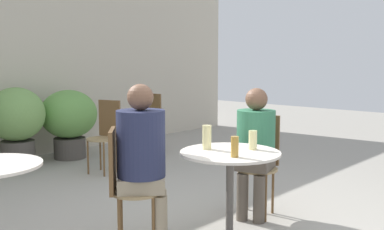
% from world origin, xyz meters
% --- Properties ---
extents(cafe_table_near, '(0.78, 0.78, 0.74)m').
position_xyz_m(cafe_table_near, '(0.04, -0.05, 0.57)').
color(cafe_table_near, '#514C47').
rests_on(cafe_table_near, ground_plane).
extents(bistro_chair_0, '(0.42, 0.41, 0.93)m').
position_xyz_m(bistro_chair_0, '(0.81, 0.20, 0.55)').
color(bistro_chair_0, '#997F56').
rests_on(bistro_chair_0, ground_plane).
extents(bistro_chair_1, '(0.44, 0.44, 0.93)m').
position_xyz_m(bistro_chair_1, '(-0.57, 0.49, 0.55)').
color(bistro_chair_1, '#997F56').
rests_on(bistro_chair_1, ground_plane).
extents(bistro_chair_2, '(0.42, 0.40, 0.93)m').
position_xyz_m(bistro_chair_2, '(0.79, 2.56, 0.55)').
color(bistro_chair_2, '#997F56').
rests_on(bistro_chair_2, ground_plane).
extents(bistro_chair_3, '(0.39, 0.39, 0.93)m').
position_xyz_m(bistro_chair_3, '(1.96, 3.02, 0.55)').
color(bistro_chair_3, '#997F56').
rests_on(bistro_chair_3, ground_plane).
extents(seated_person_0, '(0.40, 0.38, 1.19)m').
position_xyz_m(seated_person_0, '(0.67, 0.15, 0.71)').
color(seated_person_0, brown).
rests_on(seated_person_0, ground_plane).
extents(seated_person_1, '(0.47, 0.47, 1.27)m').
position_xyz_m(seated_person_1, '(-0.46, 0.39, 0.74)').
color(seated_person_1, gray).
rests_on(seated_person_1, ground_plane).
extents(beer_glass_0, '(0.07, 0.07, 0.15)m').
position_xyz_m(beer_glass_0, '(0.22, -0.13, 0.82)').
color(beer_glass_0, beige).
rests_on(beer_glass_0, cafe_table_near).
extents(beer_glass_1, '(0.07, 0.07, 0.19)m').
position_xyz_m(beer_glass_1, '(-0.01, 0.14, 0.84)').
color(beer_glass_1, beige).
rests_on(beer_glass_1, cafe_table_near).
extents(beer_glass_2, '(0.06, 0.06, 0.15)m').
position_xyz_m(beer_glass_2, '(-0.10, -0.20, 0.82)').
color(beer_glass_2, '#B28433').
rests_on(beer_glass_2, cafe_table_near).
extents(potted_plant_1, '(0.76, 0.76, 1.08)m').
position_xyz_m(potted_plant_1, '(0.14, 3.67, 0.64)').
color(potted_plant_1, '#47423D').
rests_on(potted_plant_1, ground_plane).
extents(potted_plant_2, '(0.82, 0.82, 1.01)m').
position_xyz_m(potted_plant_2, '(0.92, 3.63, 0.60)').
color(potted_plant_2, '#47423D').
rests_on(potted_plant_2, ground_plane).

